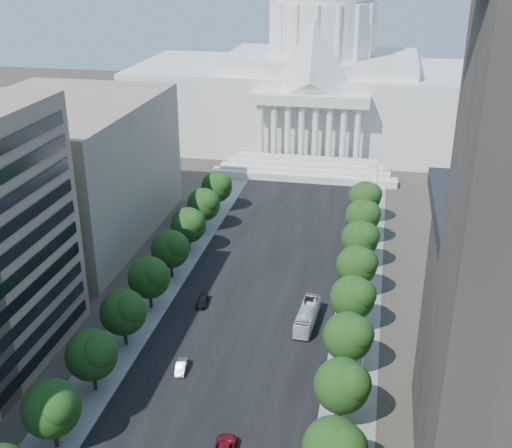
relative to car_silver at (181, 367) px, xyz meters
The scene contains 28 objects.
road_asphalt 35.72m from the car_silver, 78.82° to the left, with size 30.00×260.00×0.01m, color black.
sidewalk_left 37.07m from the car_silver, 109.02° to the left, with size 8.00×260.00×0.02m, color gray.
sidewalk_right 43.59m from the car_silver, 53.50° to the left, with size 8.00×260.00×0.02m, color gray.
capitol 131.54m from the car_silver, 86.95° to the left, with size 120.00×56.00×73.00m.
office_block_left_far 62.61m from the car_silver, 132.37° to the left, with size 38.00×52.00×30.00m, color gray.
tree_l_c 22.70m from the car_silver, 119.27° to the right, with size 7.79×7.60×9.97m.
tree_l_d 14.13m from the car_silver, 146.31° to the right, with size 7.79×7.60×9.97m.
tree_l_e 13.11m from the car_silver, 155.73° to the left, with size 7.79×7.60×9.97m.
tree_l_f 20.78m from the car_silver, 122.52° to the left, with size 7.79×7.60×9.97m.
tree_l_g 31.31m from the car_silver, 110.42° to the left, with size 7.79×7.60×9.97m.
tree_l_h 42.62m from the car_silver, 104.73° to the left, with size 7.79×7.60×9.97m.
tree_l_i 54.23m from the car_silver, 101.49° to the left, with size 7.79×7.60×9.97m.
tree_l_j 65.98m from the car_silver, 99.40° to the left, with size 7.79×7.60×9.97m.
tree_r_c 32.22m from the car_silver, 37.17° to the right, with size 7.79×7.60×9.97m.
tree_r_d 26.88m from the car_silver, 15.82° to the right, with size 7.79×7.60×9.97m.
tree_r_e 26.36m from the car_silver, 10.85° to the left, with size 7.79×7.60×9.97m.
tree_r_f 30.90m from the car_silver, 33.69° to the left, with size 7.79×7.60×9.97m.
tree_r_g 38.77m from the car_silver, 48.78° to the left, with size 7.79×7.60×9.97m.
tree_r_h 48.37m from the car_silver, 58.26° to the left, with size 7.79×7.60×9.97m.
tree_r_i 58.85m from the car_silver, 64.45° to the left, with size 7.79×7.60×9.97m.
tree_r_j 69.83m from the car_silver, 68.71° to the left, with size 7.79×7.60×9.97m.
streetlight_c 27.77m from the car_silver, 10.63° to the left, with size 2.61×0.44×9.00m.
streetlight_d 40.60m from the car_silver, 48.23° to the left, with size 2.61×0.44×9.00m.
streetlight_e 61.44m from the car_silver, 64.01° to the left, with size 2.61×0.44×9.00m.
streetlight_f 84.57m from the car_silver, 71.47° to the left, with size 2.61×0.44×9.00m.
car_silver is the anchor object (origin of this frame).
car_dark_b 20.03m from the car_silver, 96.30° to the left, with size 1.87×4.59×1.33m, color black.
city_bus 24.40m from the car_silver, 44.45° to the left, with size 2.70×11.55×3.22m, color silver.
Camera 1 is at (20.54, -23.28, 60.26)m, focal length 45.00 mm.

